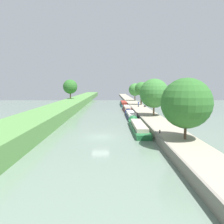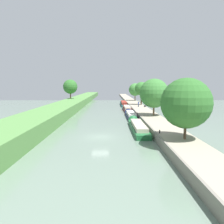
# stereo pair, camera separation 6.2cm
# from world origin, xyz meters

# --- Properties ---
(ground_plane) EXTENTS (160.00, 160.00, 0.00)m
(ground_plane) POSITION_xyz_m (0.00, 0.00, 0.00)
(ground_plane) COLOR slate
(left_grassy_bank) EXTENTS (7.41, 260.00, 2.47)m
(left_grassy_bank) POSITION_xyz_m (-11.55, 0.00, 1.24)
(left_grassy_bank) COLOR #518442
(left_grassy_bank) RESTS_ON ground_plane
(right_towpath) EXTENTS (4.36, 260.00, 1.15)m
(right_towpath) POSITION_xyz_m (10.03, 0.00, 0.57)
(right_towpath) COLOR #9E937F
(right_towpath) RESTS_ON ground_plane
(stone_quay) EXTENTS (0.25, 260.00, 1.20)m
(stone_quay) POSITION_xyz_m (7.72, 0.00, 0.60)
(stone_quay) COLOR gray
(stone_quay) RESTS_ON ground_plane
(narrowboat_green) EXTENTS (2.15, 15.61, 2.04)m
(narrowboat_green) POSITION_xyz_m (6.15, 5.58, 0.56)
(narrowboat_green) COLOR #1E6033
(narrowboat_green) RESTS_ON ground_plane
(narrowboat_navy) EXTENTS (1.97, 14.73, 1.91)m
(narrowboat_navy) POSITION_xyz_m (6.28, 20.86, 0.51)
(narrowboat_navy) COLOR #141E42
(narrowboat_navy) RESTS_ON ground_plane
(narrowboat_maroon) EXTENTS (2.00, 13.36, 1.99)m
(narrowboat_maroon) POSITION_xyz_m (6.43, 35.19, 0.56)
(narrowboat_maroon) COLOR maroon
(narrowboat_maroon) RESTS_ON ground_plane
(narrowboat_teal) EXTENTS (2.06, 16.98, 2.19)m
(narrowboat_teal) POSITION_xyz_m (6.35, 51.77, 0.64)
(narrowboat_teal) COLOR #195B60
(narrowboat_teal) RESTS_ON ground_plane
(tree_rightbank_near) EXTENTS (5.99, 5.99, 7.33)m
(tree_rightbank_near) POSITION_xyz_m (10.45, -6.04, 5.47)
(tree_rightbank_near) COLOR #4C3828
(tree_rightbank_near) RESTS_ON right_towpath
(tree_rightbank_midnear) EXTENTS (6.16, 6.16, 7.80)m
(tree_rightbank_midnear) POSITION_xyz_m (10.68, 14.83, 5.86)
(tree_rightbank_midnear) COLOR brown
(tree_rightbank_midnear) RESTS_ON right_towpath
(tree_rightbank_midfar) EXTENTS (4.41, 4.41, 7.45)m
(tree_rightbank_midfar) POSITION_xyz_m (11.57, 40.91, 6.37)
(tree_rightbank_midfar) COLOR #4C3828
(tree_rightbank_midfar) RESTS_ON right_towpath
(tree_rightbank_far) EXTENTS (5.23, 5.23, 7.17)m
(tree_rightbank_far) POSITION_xyz_m (11.67, 60.88, 5.69)
(tree_rightbank_far) COLOR brown
(tree_rightbank_far) RESTS_ON right_towpath
(tree_leftbank_downstream) EXTENTS (5.35, 5.35, 7.19)m
(tree_leftbank_downstream) POSITION_xyz_m (-13.69, 52.12, 6.98)
(tree_leftbank_downstream) COLOR brown
(tree_leftbank_downstream) RESTS_ON left_grassy_bank
(person_walking) EXTENTS (0.34, 0.34, 1.66)m
(person_walking) POSITION_xyz_m (9.74, 33.50, 2.02)
(person_walking) COLOR #282D42
(person_walking) RESTS_ON right_towpath
(mooring_bollard_near) EXTENTS (0.16, 0.16, 0.45)m
(mooring_bollard_near) POSITION_xyz_m (8.15, -2.74, 1.37)
(mooring_bollard_near) COLOR black
(mooring_bollard_near) RESTS_ON right_towpath
(mooring_bollard_far) EXTENTS (0.16, 0.16, 0.45)m
(mooring_bollard_far) POSITION_xyz_m (8.15, 59.78, 1.37)
(mooring_bollard_far) COLOR black
(mooring_bollard_far) RESTS_ON right_towpath
(park_bench) EXTENTS (0.44, 1.50, 0.47)m
(park_bench) POSITION_xyz_m (11.76, 33.92, 1.50)
(park_bench) COLOR #333338
(park_bench) RESTS_ON right_towpath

